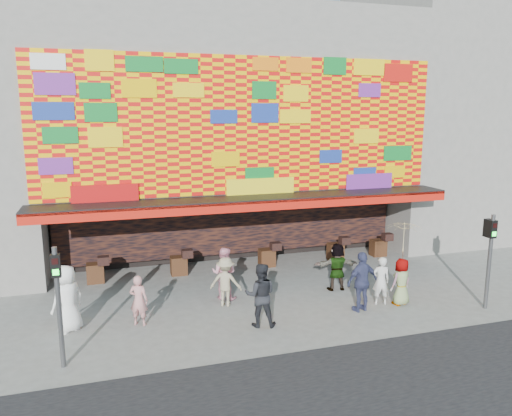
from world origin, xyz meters
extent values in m
plane|color=slate|center=(0.00, 0.00, 0.00)|extent=(90.00, 90.00, 0.00)
cube|color=gray|center=(0.00, 8.00, 6.50)|extent=(15.00, 8.00, 7.00)
cube|color=black|center=(0.00, 9.00, 1.50)|extent=(15.00, 6.00, 3.00)
cube|color=gray|center=(-7.30, 5.00, 1.50)|extent=(0.40, 2.00, 3.00)
cube|color=gray|center=(7.30, 5.00, 1.50)|extent=(0.40, 2.00, 3.00)
cube|color=black|center=(0.00, 3.40, 3.00)|extent=(15.20, 1.60, 0.12)
cube|color=red|center=(0.00, 2.62, 2.85)|extent=(15.20, 0.04, 0.35)
cube|color=#FFB800|center=(0.00, 3.96, 5.55)|extent=(14.80, 0.08, 4.90)
cube|color=black|center=(0.00, 5.85, 1.55)|extent=(14.00, 0.25, 2.50)
cube|color=gray|center=(13.00, 8.00, 6.00)|extent=(11.00, 8.00, 12.00)
cylinder|color=#59595B|center=(-6.20, -1.50, 1.50)|extent=(0.12, 0.12, 3.00)
cube|color=black|center=(-6.20, -1.50, 2.55)|extent=(0.22, 0.18, 0.55)
cube|color=black|center=(-6.20, -1.59, 2.68)|extent=(0.14, 0.02, 0.14)
cube|color=#19E533|center=(-6.20, -1.59, 2.42)|extent=(0.14, 0.02, 0.14)
cylinder|color=#59595B|center=(6.20, -1.50, 1.50)|extent=(0.12, 0.12, 3.00)
cube|color=black|center=(6.20, -1.50, 2.55)|extent=(0.22, 0.18, 0.55)
cube|color=black|center=(6.20, -1.59, 2.68)|extent=(0.14, 0.02, 0.14)
cube|color=#19E533|center=(6.20, -1.59, 2.42)|extent=(0.14, 0.02, 0.14)
imported|color=white|center=(-6.17, 0.58, 0.95)|extent=(1.11, 1.04, 1.91)
imported|color=tan|center=(-4.26, 0.42, 0.75)|extent=(0.65, 0.56, 1.49)
imported|color=black|center=(-0.93, -0.65, 0.93)|extent=(1.07, 0.94, 1.86)
imported|color=tan|center=(-1.52, 1.11, 0.79)|extent=(1.17, 0.98, 1.58)
imported|color=#383C62|center=(2.38, -0.53, 0.94)|extent=(1.17, 0.65, 1.88)
imported|color=gray|center=(2.47, 1.38, 0.83)|extent=(1.59, 0.70, 1.65)
imported|color=gray|center=(3.83, -0.44, 0.76)|extent=(0.83, 0.64, 1.52)
imported|color=silver|center=(3.23, -0.21, 0.78)|extent=(0.64, 0.49, 1.56)
imported|color=pink|center=(-1.43, 1.72, 0.86)|extent=(1.06, 1.00, 1.73)
imported|color=#FCE89F|center=(3.83, -0.44, 2.20)|extent=(1.45, 1.46, 1.00)
cylinder|color=#4C3326|center=(3.83, -0.44, 1.25)|extent=(0.02, 0.02, 1.00)
camera|label=1|loc=(-5.01, -13.49, 6.09)|focal=35.00mm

